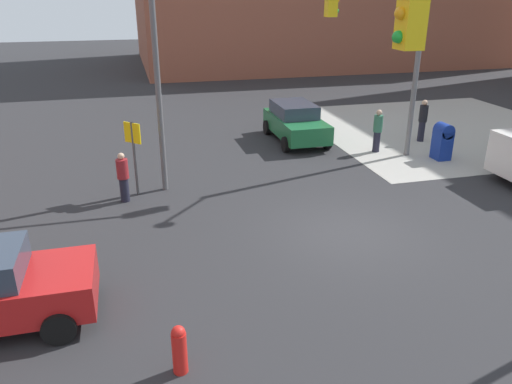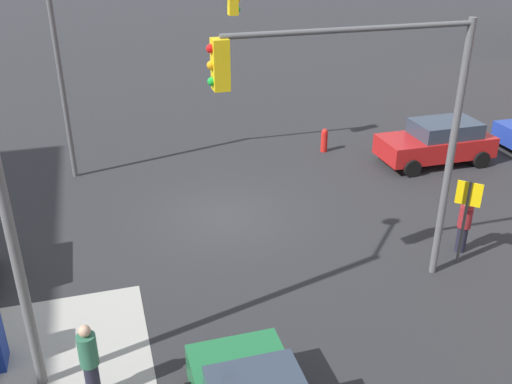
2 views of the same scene
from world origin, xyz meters
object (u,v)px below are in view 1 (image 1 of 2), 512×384
Objects in this scene: mailbox_blue at (443,140)px; coupe_green at (295,122)px; street_lamp_corner at (419,33)px; pedestrian_walking_north at (123,177)px; traffic_signal_nw_corner at (230,42)px; pedestrian_waiting at (378,130)px; fire_hydrant at (179,349)px; pedestrian_crossing at (423,120)px.

coupe_green is (-4.68, 3.89, 0.08)m from mailbox_blue.
street_lamp_corner is 11.56m from pedestrian_walking_north.
coupe_green is 2.61× the size of pedestrian_walking_north.
street_lamp_corner is 6.16m from coupe_green.
traffic_signal_nw_corner is 7.70m from pedestrian_waiting.
traffic_signal_nw_corner reaches higher than pedestrian_walking_north.
pedestrian_waiting is at bearing 49.31° from fire_hydrant.
street_lamp_corner is 1.94× the size of coupe_green.
pedestrian_crossing is at bearing 129.01° from pedestrian_waiting.
mailbox_blue is 2.50m from pedestrian_waiting.
coupe_green is at bearing 135.55° from street_lamp_corner.
street_lamp_corner reaches higher than traffic_signal_nw_corner.
pedestrian_waiting is (-2.60, -0.90, -0.04)m from pedestrian_crossing.
mailbox_blue is (8.42, 0.50, -3.89)m from traffic_signal_nw_corner.
traffic_signal_nw_corner is 0.81× the size of street_lamp_corner.
coupe_green is at bearing 63.50° from fire_hydrant.
coupe_green is 5.48m from pedestrian_crossing.
traffic_signal_nw_corner is at bearing 72.28° from fire_hydrant.
street_lamp_corner is 5.06× the size of pedestrian_walking_north.
pedestrian_crossing is (5.28, -1.49, 0.11)m from coupe_green.
mailbox_blue is 6.08m from coupe_green.
fire_hydrant is 0.23× the size of coupe_green.
fire_hydrant is at bearing -107.72° from traffic_signal_nw_corner.
pedestrian_crossing reaches higher than coupe_green.
traffic_signal_nw_corner is at bearing 136.06° from pedestrian_crossing.
fire_hydrant is at bearing -135.64° from street_lamp_corner.
pedestrian_crossing reaches higher than mailbox_blue.
traffic_signal_nw_corner is 9.29m from mailbox_blue.
street_lamp_corner is (7.17, 1.03, 0.04)m from traffic_signal_nw_corner.
pedestrian_walking_north reaches higher than fire_hydrant.
traffic_signal_nw_corner reaches higher than coupe_green.
street_lamp_corner is at bearing 8.16° from traffic_signal_nw_corner.
mailbox_blue is at bearing 141.75° from pedestrian_walking_north.
traffic_signal_nw_corner reaches higher than pedestrian_waiting.
pedestrian_walking_north is at bearing -145.21° from coupe_green.
fire_hydrant is at bearing -116.50° from coupe_green.
street_lamp_corner reaches higher than coupe_green.
coupe_green is at bearing 140.25° from mailbox_blue.
traffic_signal_nw_corner is at bearing -171.84° from street_lamp_corner.
mailbox_blue is 1.52× the size of fire_hydrant.
pedestrian_walking_north is (-10.75, -1.73, -3.89)m from street_lamp_corner.
pedestrian_walking_north is at bearing 134.19° from pedestrian_crossing.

